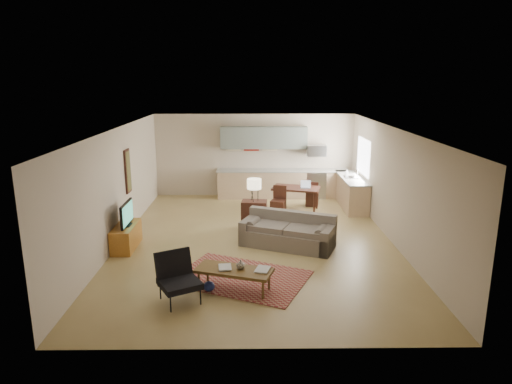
{
  "coord_description": "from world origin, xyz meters",
  "views": [
    {
      "loc": [
        -0.13,
        -10.37,
        3.83
      ],
      "look_at": [
        0.0,
        0.3,
        1.15
      ],
      "focal_mm": 32.0,
      "sensor_mm": 36.0,
      "label": 1
    }
  ],
  "objects_px": {
    "coffee_table": "(234,280)",
    "console_table": "(254,215)",
    "sofa": "(288,231)",
    "dining_table": "(296,199)",
    "tv_credenza": "(126,237)",
    "armchair": "(180,279)"
  },
  "relations": [
    {
      "from": "sofa",
      "to": "dining_table",
      "type": "bearing_deg",
      "value": 103.58
    },
    {
      "from": "coffee_table",
      "to": "console_table",
      "type": "relative_size",
      "value": 1.88
    },
    {
      "from": "console_table",
      "to": "dining_table",
      "type": "bearing_deg",
      "value": 60.07
    },
    {
      "from": "dining_table",
      "to": "sofa",
      "type": "bearing_deg",
      "value": -83.52
    },
    {
      "from": "sofa",
      "to": "console_table",
      "type": "relative_size",
      "value": 2.96
    },
    {
      "from": "coffee_table",
      "to": "dining_table",
      "type": "bearing_deg",
      "value": 90.65
    },
    {
      "from": "sofa",
      "to": "coffee_table",
      "type": "relative_size",
      "value": 1.57
    },
    {
      "from": "armchair",
      "to": "tv_credenza",
      "type": "xyz_separation_m",
      "value": [
        -1.64,
        2.65,
        -0.16
      ]
    },
    {
      "from": "sofa",
      "to": "tv_credenza",
      "type": "bearing_deg",
      "value": -156.71
    },
    {
      "from": "coffee_table",
      "to": "armchair",
      "type": "bearing_deg",
      "value": -136.71
    },
    {
      "from": "armchair",
      "to": "console_table",
      "type": "relative_size",
      "value": 1.15
    },
    {
      "from": "sofa",
      "to": "armchair",
      "type": "bearing_deg",
      "value": -105.21
    },
    {
      "from": "armchair",
      "to": "dining_table",
      "type": "xyz_separation_m",
      "value": [
        2.58,
        5.74,
        -0.09
      ]
    },
    {
      "from": "console_table",
      "to": "dining_table",
      "type": "relative_size",
      "value": 0.55
    },
    {
      "from": "sofa",
      "to": "dining_table",
      "type": "relative_size",
      "value": 1.63
    },
    {
      "from": "tv_credenza",
      "to": "dining_table",
      "type": "xyz_separation_m",
      "value": [
        4.22,
        3.09,
        0.07
      ]
    },
    {
      "from": "sofa",
      "to": "armchair",
      "type": "distance_m",
      "value": 3.41
    },
    {
      "from": "tv_credenza",
      "to": "dining_table",
      "type": "relative_size",
      "value": 0.87
    },
    {
      "from": "tv_credenza",
      "to": "dining_table",
      "type": "height_order",
      "value": "dining_table"
    },
    {
      "from": "coffee_table",
      "to": "console_table",
      "type": "bearing_deg",
      "value": 101.53
    },
    {
      "from": "coffee_table",
      "to": "console_table",
      "type": "height_order",
      "value": "console_table"
    },
    {
      "from": "coffee_table",
      "to": "armchair",
      "type": "height_order",
      "value": "armchair"
    }
  ]
}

